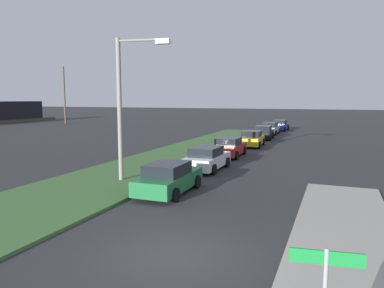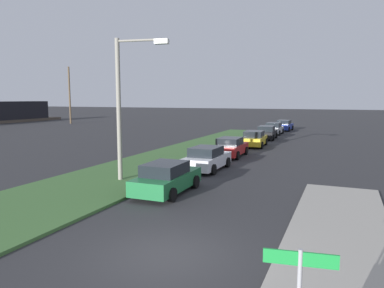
{
  "view_description": "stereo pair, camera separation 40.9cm",
  "coord_description": "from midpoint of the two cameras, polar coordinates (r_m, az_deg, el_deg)",
  "views": [
    {
      "loc": [
        -8.9,
        -4.11,
        4.43
      ],
      "look_at": [
        11.62,
        4.12,
        1.65
      ],
      "focal_mm": 33.86,
      "sensor_mm": 36.0,
      "label": 1
    },
    {
      "loc": [
        -8.75,
        -4.49,
        4.43
      ],
      "look_at": [
        11.62,
        4.12,
        1.65
      ],
      "focal_mm": 33.86,
      "sensor_mm": 36.0,
      "label": 2
    }
  ],
  "objects": [
    {
      "name": "ground",
      "position": [
        10.77,
        -3.93,
        -17.14
      ],
      "size": [
        300.0,
        300.0,
        0.0
      ],
      "primitive_type": "plane",
      "color": "#2D2D30"
    },
    {
      "name": "grass_median",
      "position": [
        22.51,
        -9.54,
        -4.12
      ],
      "size": [
        60.0,
        6.0,
        0.12
      ],
      "primitive_type": "cube",
      "color": "#3D6633",
      "rests_on": "ground"
    },
    {
      "name": "parked_car_green",
      "position": [
        17.1,
        -4.38,
        -5.4
      ],
      "size": [
        4.32,
        2.06,
        1.47
      ],
      "rotation": [
        0.0,
        0.0,
        0.01
      ],
      "color": "#1E6B38",
      "rests_on": "ground"
    },
    {
      "name": "parked_car_white",
      "position": [
        22.58,
        1.83,
        -2.3
      ],
      "size": [
        4.32,
        2.06,
        1.47
      ],
      "rotation": [
        0.0,
        0.0,
        -0.01
      ],
      "color": "silver",
      "rests_on": "ground"
    },
    {
      "name": "parked_car_red",
      "position": [
        27.94,
        5.43,
        -0.5
      ],
      "size": [
        4.33,
        2.08,
        1.47
      ],
      "rotation": [
        0.0,
        0.0,
        0.02
      ],
      "color": "red",
      "rests_on": "ground"
    },
    {
      "name": "parked_car_yellow",
      "position": [
        34.08,
        9.05,
        0.82
      ],
      "size": [
        4.39,
        2.2,
        1.47
      ],
      "rotation": [
        0.0,
        0.0,
        0.06
      ],
      "color": "gold",
      "rests_on": "ground"
    },
    {
      "name": "parked_car_black",
      "position": [
        40.53,
        10.88,
        1.78
      ],
      "size": [
        4.4,
        2.21,
        1.47
      ],
      "rotation": [
        0.0,
        0.0,
        0.06
      ],
      "color": "black",
      "rests_on": "ground"
    },
    {
      "name": "parked_car_silver",
      "position": [
        46.26,
        11.94,
        2.41
      ],
      "size": [
        4.31,
        2.04,
        1.47
      ],
      "rotation": [
        0.0,
        0.0,
        0.0
      ],
      "color": "#B2B5BA",
      "rests_on": "ground"
    },
    {
      "name": "parked_car_blue",
      "position": [
        51.99,
        13.47,
        2.88
      ],
      "size": [
        4.37,
        2.16,
        1.47
      ],
      "rotation": [
        0.0,
        0.0,
        -0.04
      ],
      "color": "#23389E",
      "rests_on": "ground"
    },
    {
      "name": "streetlight",
      "position": [
        19.24,
        -11.01,
        6.92
      ],
      "size": [
        0.76,
        2.86,
        7.5
      ],
      "color": "gray",
      "rests_on": "ground"
    },
    {
      "name": "distant_utility_pole",
      "position": [
        68.13,
        -19.62,
        7.24
      ],
      "size": [
        0.3,
        0.3,
        10.0
      ],
      "primitive_type": "cylinder",
      "color": "brown",
      "rests_on": "ground"
    }
  ]
}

